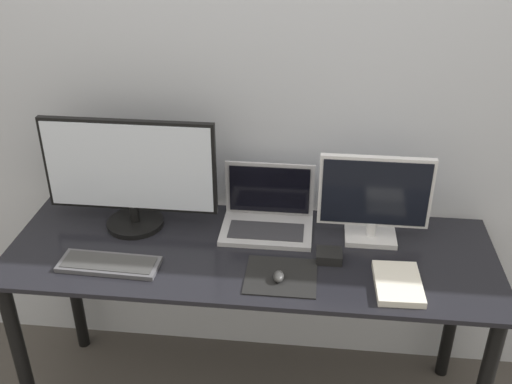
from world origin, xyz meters
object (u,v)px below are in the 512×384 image
object	(u,v)px
monitor_left	(130,173)
mouse	(279,276)
book	(398,283)
power_brick	(329,256)
monitor_right	(374,198)
keyboard	(109,264)
laptop	(268,213)

from	to	relation	value
monitor_left	mouse	bearing A→B (deg)	-26.94
monitor_left	book	distance (m)	1.03
mouse	power_brick	distance (m)	0.22
monitor_right	keyboard	distance (m)	0.96
keyboard	mouse	distance (m)	0.59
monitor_left	monitor_right	world-z (taller)	monitor_left
monitor_right	mouse	world-z (taller)	monitor_right
power_brick	laptop	bearing A→B (deg)	139.98
monitor_left	laptop	distance (m)	0.54
monitor_left	power_brick	distance (m)	0.79
monitor_left	monitor_right	size ratio (longest dim) A/B	1.60
monitor_left	laptop	xyz separation A→B (m)	(0.51, 0.04, -0.16)
laptop	book	size ratio (longest dim) A/B	1.51
keyboard	power_brick	world-z (taller)	power_brick
book	power_brick	size ratio (longest dim) A/B	2.50
monitor_right	keyboard	size ratio (longest dim) A/B	1.14
keyboard	mouse	bearing A→B (deg)	-1.90
monitor_left	book	xyz separation A→B (m)	(0.97, -0.28, -0.21)
monitor_left	mouse	size ratio (longest dim) A/B	11.23
power_brick	keyboard	bearing A→B (deg)	-170.99
monitor_right	power_brick	distance (m)	0.27
keyboard	book	xyz separation A→B (m)	(0.98, -0.01, 0.00)
laptop	mouse	bearing A→B (deg)	-78.66
mouse	power_brick	bearing A→B (deg)	39.87
monitor_right	keyboard	world-z (taller)	monitor_right
book	power_brick	bearing A→B (deg)	151.08
power_brick	book	bearing A→B (deg)	-28.92
monitor_left	keyboard	distance (m)	0.35
mouse	book	size ratio (longest dim) A/B	0.25
monitor_left	book	world-z (taller)	monitor_left
monitor_right	book	world-z (taller)	monitor_right
monitor_left	monitor_right	xyz separation A→B (m)	(0.89, 0.00, -0.05)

